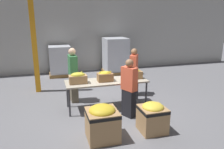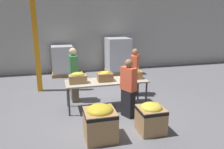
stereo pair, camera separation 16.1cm
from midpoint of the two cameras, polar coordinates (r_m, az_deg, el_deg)
name	(u,v)px [view 1 (the left image)]	position (r m, az deg, el deg)	size (l,w,h in m)	color
ground_plane	(107,107)	(6.35, -2.12, -8.48)	(30.00, 30.00, 0.00)	slate
wall_back	(81,28)	(10.27, -8.47, 11.92)	(16.00, 0.08, 4.00)	#B7B7B2
sorting_table	(107,83)	(6.09, -2.19, -2.15)	(2.26, 0.76, 0.79)	#B2A893
banana_box_0	(78,78)	(5.88, -9.65, -0.87)	(0.47, 0.28, 0.31)	tan
banana_box_1	(105,76)	(6.01, -2.59, -0.43)	(0.41, 0.30, 0.29)	olive
banana_box_2	(133,74)	(6.27, 4.83, 0.16)	(0.49, 0.27, 0.29)	#A37A4C
volunteer_0	(73,75)	(6.64, -10.79, -0.23)	(0.25, 0.45, 1.64)	#6B604C
volunteer_1	(129,89)	(5.54, 3.63, -3.72)	(0.36, 0.45, 1.51)	black
volunteer_2	(134,72)	(7.11, 5.03, 0.60)	(0.39, 0.46, 1.54)	black
donation_bin_0	(102,121)	(4.67, -3.57, -12.12)	(0.65, 0.65, 0.76)	tan
donation_bin_1	(152,116)	(5.03, 9.60, -10.72)	(0.57, 0.57, 0.69)	tan
support_pillar	(33,33)	(7.66, -20.44, 10.14)	(0.16, 0.16, 4.00)	orange
pallet_stack_0	(115,56)	(9.90, 0.44, 4.86)	(1.09, 1.09, 1.59)	olive
pallet_stack_1	(60,61)	(9.77, -13.88, 3.41)	(0.97, 0.97, 1.29)	olive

